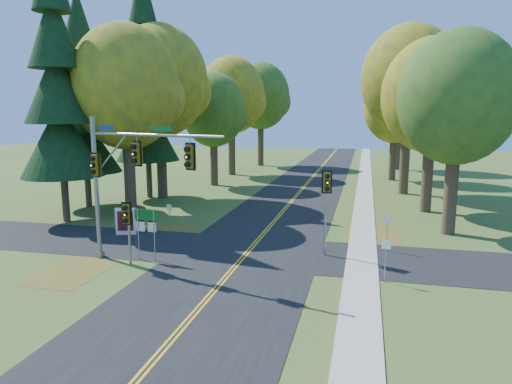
% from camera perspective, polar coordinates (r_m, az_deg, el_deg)
% --- Properties ---
extents(ground, '(160.00, 160.00, 0.00)m').
position_cam_1_polar(ground, '(23.91, -2.16, -8.80)').
color(ground, '#365D20').
rests_on(ground, ground).
extents(road_main, '(8.00, 160.00, 0.02)m').
position_cam_1_polar(road_main, '(23.91, -2.16, -8.78)').
color(road_main, black).
rests_on(road_main, ground).
extents(road_cross, '(60.00, 6.00, 0.02)m').
position_cam_1_polar(road_cross, '(25.74, -0.95, -7.41)').
color(road_cross, black).
rests_on(road_cross, ground).
extents(centerline_left, '(0.10, 160.00, 0.01)m').
position_cam_1_polar(centerline_left, '(23.93, -2.40, -8.73)').
color(centerline_left, gold).
rests_on(centerline_left, road_main).
extents(centerline_right, '(0.10, 160.00, 0.01)m').
position_cam_1_polar(centerline_right, '(23.88, -1.93, -8.77)').
color(centerline_right, gold).
rests_on(centerline_right, road_main).
extents(sidewalk_east, '(1.60, 160.00, 0.06)m').
position_cam_1_polar(sidewalk_east, '(23.09, 13.04, -9.67)').
color(sidewalk_east, '#9E998E').
rests_on(sidewalk_east, ground).
extents(leaf_patch_w_near, '(4.00, 6.00, 0.00)m').
position_cam_1_polar(leaf_patch_w_near, '(29.74, -12.23, -5.27)').
color(leaf_patch_w_near, brown).
rests_on(leaf_patch_w_near, ground).
extents(leaf_patch_e, '(3.50, 8.00, 0.00)m').
position_cam_1_polar(leaf_patch_e, '(28.83, 14.39, -5.84)').
color(leaf_patch_e, brown).
rests_on(leaf_patch_e, ground).
extents(leaf_patch_w_far, '(3.00, 5.00, 0.00)m').
position_cam_1_polar(leaf_patch_w_far, '(24.47, -21.58, -9.05)').
color(leaf_patch_w_far, brown).
rests_on(leaf_patch_w_far, ground).
extents(tree_w_a, '(8.00, 8.00, 14.15)m').
position_cam_1_polar(tree_w_a, '(35.72, -15.81, 12.42)').
color(tree_w_a, '#38281C').
rests_on(tree_w_a, ground).
extents(tree_e_a, '(7.20, 7.20, 12.73)m').
position_cam_1_polar(tree_e_a, '(31.06, 23.99, 10.64)').
color(tree_e_a, '#38281C').
rests_on(tree_e_a, ground).
extents(tree_w_b, '(8.60, 8.60, 15.38)m').
position_cam_1_polar(tree_w_b, '(42.18, -11.90, 13.32)').
color(tree_w_b, '#38281C').
rests_on(tree_w_b, ground).
extents(tree_e_b, '(7.60, 7.60, 13.33)m').
position_cam_1_polar(tree_e_b, '(37.71, 21.28, 11.08)').
color(tree_e_b, '#38281C').
rests_on(tree_e_b, ground).
extents(tree_w_c, '(6.80, 6.80, 11.91)m').
position_cam_1_polar(tree_w_c, '(48.87, -5.27, 10.12)').
color(tree_w_c, '#38281C').
rests_on(tree_w_c, ground).
extents(tree_e_c, '(8.80, 8.80, 15.79)m').
position_cam_1_polar(tree_e_c, '(45.74, 18.68, 13.10)').
color(tree_e_c, '#38281C').
rests_on(tree_e_c, ground).
extents(tree_w_d, '(8.20, 8.20, 14.56)m').
position_cam_1_polar(tree_w_d, '(57.40, -3.01, 11.93)').
color(tree_w_d, '#38281C').
rests_on(tree_w_d, ground).
extents(tree_e_d, '(7.00, 7.00, 12.32)m').
position_cam_1_polar(tree_e_d, '(54.77, 17.07, 10.01)').
color(tree_e_d, '#38281C').
rests_on(tree_e_d, ground).
extents(tree_w_e, '(8.40, 8.40, 14.97)m').
position_cam_1_polar(tree_w_e, '(67.64, 0.68, 11.86)').
color(tree_w_e, '#38281C').
rests_on(tree_w_e, ground).
extents(tree_e_e, '(7.80, 7.80, 13.74)m').
position_cam_1_polar(tree_e_e, '(65.54, 17.64, 10.71)').
color(tree_e_e, '#38281C').
rests_on(tree_e_e, ground).
extents(pine_a, '(5.60, 5.60, 19.48)m').
position_cam_1_polar(pine_a, '(34.69, -23.55, 11.57)').
color(pine_a, '#38281C').
rests_on(pine_a, ground).
extents(pine_b, '(5.60, 5.60, 17.31)m').
position_cam_1_polar(pine_b, '(39.60, -20.82, 9.94)').
color(pine_b, '#38281C').
rests_on(pine_b, ground).
extents(pine_c, '(5.60, 5.60, 20.56)m').
position_cam_1_polar(pine_c, '(42.44, -13.63, 12.32)').
color(pine_c, '#38281C').
rests_on(pine_c, ground).
extents(traffic_mast, '(7.97, 2.43, 7.47)m').
position_cam_1_polar(traffic_mast, '(23.68, -16.28, 2.57)').
color(traffic_mast, gray).
rests_on(traffic_mast, ground).
extents(east_signal_pole, '(0.54, 0.63, 4.69)m').
position_cam_1_polar(east_signal_pole, '(24.32, 8.80, 0.06)').
color(east_signal_pole, gray).
rests_on(east_signal_pole, ground).
extents(ped_signal_pole, '(0.52, 0.60, 3.28)m').
position_cam_1_polar(ped_signal_pole, '(23.72, -15.81, -3.20)').
color(ped_signal_pole, gray).
rests_on(ped_signal_pole, ground).
extents(route_sign_cluster, '(1.29, 0.09, 2.76)m').
position_cam_1_polar(route_sign_cluster, '(24.44, -13.58, -3.91)').
color(route_sign_cluster, gray).
rests_on(route_sign_cluster, ground).
extents(info_kiosk, '(1.26, 0.54, 1.74)m').
position_cam_1_polar(info_kiosk, '(30.10, -15.99, -3.56)').
color(info_kiosk, white).
rests_on(info_kiosk, ground).
extents(reg_sign_e_north, '(0.40, 0.12, 2.12)m').
position_cam_1_polar(reg_sign_e_north, '(26.40, 16.09, -4.11)').
color(reg_sign_e_north, gray).
rests_on(reg_sign_e_north, ground).
extents(reg_sign_e_south, '(0.40, 0.08, 2.09)m').
position_cam_1_polar(reg_sign_e_south, '(21.58, 15.92, -7.27)').
color(reg_sign_e_south, gray).
rests_on(reg_sign_e_south, ground).
extents(reg_sign_w, '(0.37, 0.13, 1.99)m').
position_cam_1_polar(reg_sign_w, '(29.57, -10.77, -2.61)').
color(reg_sign_w, gray).
rests_on(reg_sign_w, ground).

